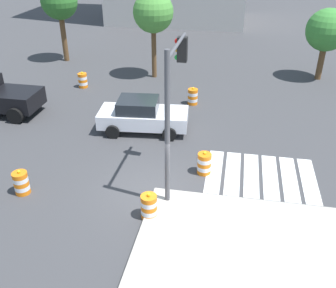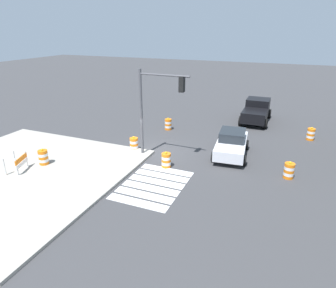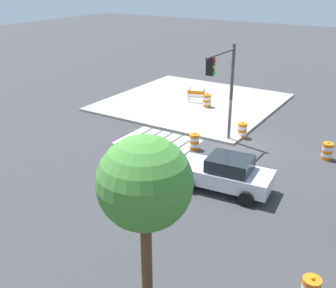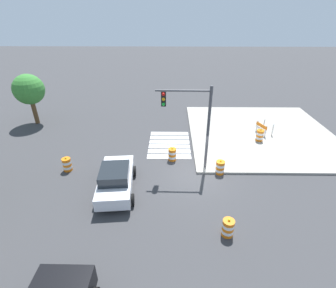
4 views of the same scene
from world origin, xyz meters
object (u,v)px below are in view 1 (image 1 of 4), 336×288
(traffic_barrel_near_corner, at_px, (21,183))
(traffic_barrel_crosswalk_end, at_px, (149,207))
(street_tree_streetside_near, at_px, (59,2))
(street_tree_streetside_far, at_px, (327,31))
(sports_car, at_px, (142,115))
(street_tree_streetside_mid, at_px, (153,13))
(traffic_barrel_median_near, at_px, (83,80))
(traffic_barrel_median_far, at_px, (193,97))
(traffic_barrel_far_curb, at_px, (204,164))
(traffic_light_pole, at_px, (174,91))

(traffic_barrel_near_corner, distance_m, traffic_barrel_crosswalk_end, 5.03)
(traffic_barrel_crosswalk_end, relative_size, street_tree_streetside_near, 0.18)
(traffic_barrel_near_corner, bearing_deg, street_tree_streetside_far, 49.73)
(sports_car, height_order, street_tree_streetside_mid, street_tree_streetside_mid)
(traffic_barrel_median_near, height_order, traffic_barrel_median_far, same)
(sports_car, height_order, traffic_barrel_crosswalk_end, sports_car)
(traffic_barrel_median_far, bearing_deg, street_tree_streetside_far, 36.60)
(traffic_barrel_near_corner, xyz_separation_m, traffic_barrel_crosswalk_end, (5.01, -0.48, 0.00))
(sports_car, bearing_deg, street_tree_streetside_mid, 98.12)
(traffic_barrel_median_near, bearing_deg, street_tree_streetside_mid, 34.45)
(traffic_barrel_crosswalk_end, distance_m, street_tree_streetside_far, 17.75)
(traffic_barrel_median_far, distance_m, traffic_barrel_far_curb, 7.05)
(traffic_barrel_crosswalk_end, relative_size, street_tree_streetside_mid, 0.19)
(traffic_light_pole, height_order, street_tree_streetside_near, traffic_light_pole)
(sports_car, xyz_separation_m, traffic_light_pole, (2.28, -4.31, 3.10))
(sports_car, bearing_deg, traffic_barrel_median_near, 135.47)
(traffic_barrel_median_far, relative_size, street_tree_streetside_far, 0.23)
(traffic_barrel_median_far, height_order, street_tree_streetside_mid, street_tree_streetside_mid)
(traffic_barrel_median_near, xyz_separation_m, street_tree_streetside_far, (14.76, 4.32, 2.71))
(street_tree_streetside_mid, distance_m, street_tree_streetside_far, 10.93)
(traffic_barrel_median_far, bearing_deg, sports_car, -118.93)
(traffic_barrel_median_far, bearing_deg, traffic_barrel_near_corner, -118.77)
(street_tree_streetside_mid, bearing_deg, street_tree_streetside_far, 8.40)
(traffic_barrel_far_curb, height_order, traffic_light_pole, traffic_light_pole)
(traffic_barrel_far_curb, xyz_separation_m, street_tree_streetside_near, (-11.81, 13.36, 3.76))
(street_tree_streetside_near, bearing_deg, sports_car, -50.16)
(traffic_barrel_crosswalk_end, bearing_deg, street_tree_streetside_near, 121.87)
(traffic_barrel_far_curb, xyz_separation_m, street_tree_streetside_mid, (-4.49, 11.01, 3.69))
(traffic_barrel_far_curb, height_order, street_tree_streetside_near, street_tree_streetside_near)
(traffic_barrel_median_near, height_order, traffic_light_pole, traffic_light_pole)
(street_tree_streetside_far, bearing_deg, traffic_barrel_crosswalk_end, -116.64)
(traffic_barrel_median_near, distance_m, traffic_barrel_median_far, 7.24)
(traffic_barrel_near_corner, relative_size, traffic_light_pole, 0.19)
(traffic_barrel_crosswalk_end, bearing_deg, traffic_barrel_median_near, 121.25)
(sports_car, xyz_separation_m, traffic_barrel_median_far, (2.02, 3.65, -0.36))
(traffic_barrel_near_corner, bearing_deg, street_tree_streetside_near, 108.08)
(traffic_barrel_near_corner, relative_size, traffic_barrel_crosswalk_end, 1.00)
(street_tree_streetside_mid, bearing_deg, traffic_barrel_far_curb, -67.83)
(traffic_barrel_median_far, relative_size, street_tree_streetside_near, 0.18)
(sports_car, distance_m, traffic_light_pole, 5.78)
(traffic_barrel_far_curb, distance_m, street_tree_streetside_far, 14.34)
(traffic_barrel_far_curb, bearing_deg, street_tree_streetside_near, 131.45)
(traffic_barrel_median_far, bearing_deg, traffic_light_pole, -88.11)
(street_tree_streetside_far, bearing_deg, traffic_barrel_median_far, -143.40)
(traffic_barrel_near_corner, distance_m, street_tree_streetside_near, 17.21)
(traffic_barrel_near_corner, xyz_separation_m, street_tree_streetside_far, (12.88, 15.20, 2.71))
(sports_car, bearing_deg, traffic_light_pole, -62.14)
(traffic_barrel_median_far, relative_size, street_tree_streetside_mid, 0.19)
(traffic_barrel_far_curb, relative_size, street_tree_streetside_mid, 0.19)
(traffic_barrel_median_near, bearing_deg, sports_car, -44.53)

